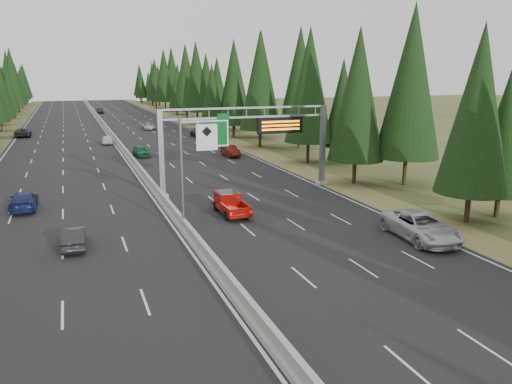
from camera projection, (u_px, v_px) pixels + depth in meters
road at (113, 138)px, 85.25m from camera, size 32.00×260.00×0.08m
shoulder_right at (213, 134)px, 91.35m from camera, size 3.60×260.00×0.06m
median_barrier at (113, 136)px, 85.17m from camera, size 0.70×260.00×0.85m
sign_gantry at (253, 135)px, 46.02m from camera, size 16.75×0.98×7.80m
hov_sign_pole at (190, 165)px, 34.26m from camera, size 2.80×0.50×8.00m
tree_row_right at (257, 83)px, 79.93m from camera, size 11.99×245.68×18.99m
silver_minivan at (421, 226)px, 33.08m from camera, size 3.47×6.64×1.79m
red_pickup at (229, 202)px, 39.30m from camera, size 1.81×5.07×1.65m
car_ahead_green at (141, 151)px, 66.13m from camera, size 2.08×4.37×1.44m
car_ahead_dkred at (230, 151)px, 66.18m from camera, size 1.56×4.39×1.44m
car_ahead_dkgrey at (199, 133)px, 86.43m from camera, size 2.38×5.10×1.44m
car_ahead_white at (149, 126)px, 97.77m from camera, size 2.36×4.76×1.30m
car_ahead_far at (100, 111)px, 137.07m from camera, size 2.13×4.58×1.52m
car_onc_near at (73, 237)px, 31.54m from camera, size 1.51×4.05×1.32m
car_onc_blue at (24, 201)px, 40.42m from camera, size 2.07×4.99×1.44m
car_onc_white at (107, 140)px, 77.76m from camera, size 2.01×4.29×1.42m
car_onc_far at (23, 132)px, 86.62m from camera, size 2.70×5.65×1.55m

